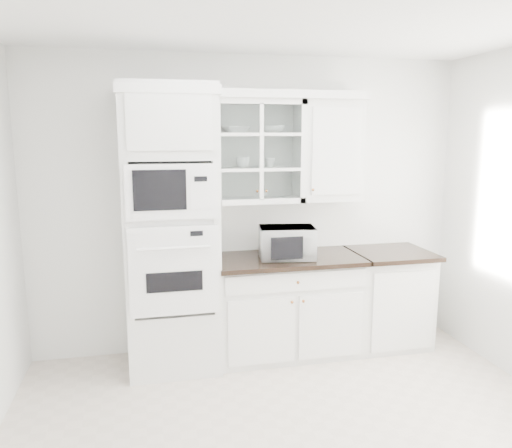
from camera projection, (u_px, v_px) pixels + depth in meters
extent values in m
cube|color=white|center=(250.00, 205.00, 4.63)|extent=(4.00, 0.02, 2.70)
cube|color=white|center=(315.00, 6.00, 2.71)|extent=(4.00, 3.50, 0.02)
cube|color=silver|center=(171.00, 231.00, 4.19)|extent=(0.76, 0.65, 2.40)
cube|color=white|center=(174.00, 271.00, 3.92)|extent=(0.70, 0.03, 0.72)
cube|color=black|center=(175.00, 282.00, 3.91)|extent=(0.44, 0.01, 0.16)
cube|color=white|center=(172.00, 192.00, 3.80)|extent=(0.70, 0.03, 0.43)
cube|color=black|center=(160.00, 190.00, 3.76)|extent=(0.40, 0.01, 0.31)
cube|color=silver|center=(287.00, 307.00, 4.57)|extent=(1.30, 0.60, 0.88)
cube|color=black|center=(289.00, 259.00, 4.46)|extent=(1.32, 0.67, 0.04)
cube|color=silver|center=(387.00, 299.00, 4.78)|extent=(0.70, 0.60, 0.88)
cube|color=black|center=(391.00, 253.00, 4.67)|extent=(0.72, 0.67, 0.04)
cube|color=silver|center=(257.00, 151.00, 4.39)|extent=(0.80, 0.33, 0.90)
cube|color=silver|center=(257.00, 169.00, 4.42)|extent=(0.74, 0.29, 0.02)
cube|color=silver|center=(257.00, 134.00, 4.37)|extent=(0.74, 0.29, 0.02)
cube|color=silver|center=(330.00, 151.00, 4.54)|extent=(0.55, 0.33, 0.90)
cube|color=white|center=(246.00, 94.00, 4.26)|extent=(2.14, 0.38, 0.07)
imported|color=white|center=(287.00, 242.00, 4.41)|extent=(0.53, 0.46, 0.28)
imported|color=white|center=(235.00, 130.00, 4.33)|extent=(0.29, 0.29, 0.06)
imported|color=white|center=(273.00, 129.00, 4.40)|extent=(0.24, 0.24, 0.07)
imported|color=white|center=(243.00, 162.00, 4.39)|extent=(0.13, 0.13, 0.10)
imported|color=white|center=(270.00, 163.00, 4.43)|extent=(0.09, 0.09, 0.08)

